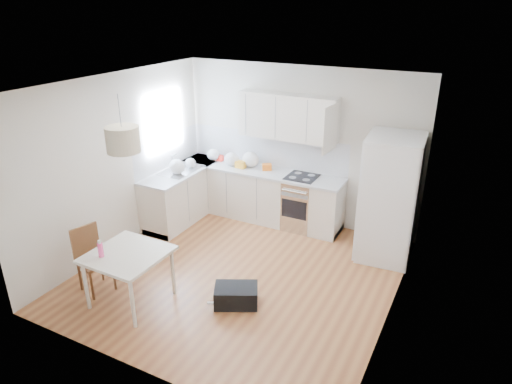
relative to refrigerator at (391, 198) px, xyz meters
The scene contains 29 objects.
floor 2.49m from the refrigerator, 137.87° to the right, with size 4.20×4.20×0.00m, color brown.
ceiling 2.90m from the refrigerator, 137.87° to the right, with size 4.20×4.20×0.00m, color white.
wall_back 1.85m from the refrigerator, 162.20° to the left, with size 4.20×4.20×0.00m, color beige.
wall_left 4.14m from the refrigerator, 157.88° to the right, with size 4.20×4.20×0.00m, color beige.
wall_right 1.65m from the refrigerator, 76.00° to the right, with size 4.20×4.20×0.00m, color beige.
window_glassblock 3.91m from the refrigerator, behind, with size 0.02×1.00×1.00m, color #BFE0F9.
cabinets_back 2.38m from the refrigerator, behind, with size 3.00×0.60×0.88m, color silver.
cabinets_left 3.57m from the refrigerator, behind, with size 0.60×1.80×0.88m, color silver.
counter_back 2.33m from the refrigerator, behind, with size 3.02×0.64×0.04m, color silver.
counter_left 3.53m from the refrigerator, behind, with size 0.64×1.82×0.04m, color silver.
backsplash_back 2.39m from the refrigerator, 166.77° to the left, with size 3.00×0.01×0.58m, color white.
backsplash_left 3.83m from the refrigerator, behind, with size 0.01×1.80×0.58m, color white.
upper_cabinets 2.12m from the refrigerator, 168.18° to the left, with size 1.70×0.32×0.75m, color silver.
range_oven 1.61m from the refrigerator, behind, with size 0.50×0.61×0.88m, color silver, non-canonical shape.
sink 3.54m from the refrigerator, behind, with size 0.50×0.80×0.16m, color silver, non-canonical shape.
refrigerator is the anchor object (origin of this frame).
dining_table 3.83m from the refrigerator, 134.01° to the right, with size 0.93×0.93×0.72m.
dining_chair 4.29m from the refrigerator, 139.53° to the right, with size 0.38×0.38×0.90m, color #502E18, non-canonical shape.
drink_bottle 4.13m from the refrigerator, 134.24° to the right, with size 0.07×0.07×0.23m, color #F6448C.
gym_bag 2.72m from the refrigerator, 123.01° to the right, with size 0.55×0.36×0.25m, color black.
pendant_lamp 3.91m from the refrigerator, 134.34° to the right, with size 0.39×0.39×0.30m, color #B6AA8C.
grocery_bag_a 3.31m from the refrigerator, behind, with size 0.24×0.20×0.22m, color white.
grocery_bag_b 2.85m from the refrigerator, behind, with size 0.27×0.23×0.25m, color white.
grocery_bag_c 2.54m from the refrigerator, behind, with size 0.30×0.26×0.27m, color white.
grocery_bag_d 3.44m from the refrigerator, behind, with size 0.19×0.16×0.17m, color white.
grocery_bag_e 3.51m from the refrigerator, behind, with size 0.28×0.24×0.25m, color white.
snack_orange 2.21m from the refrigerator, behind, with size 0.16×0.10×0.11m, color #D96013.
snack_yellow 2.66m from the refrigerator, behind, with size 0.18×0.11×0.12m, color orange.
snack_red 3.21m from the refrigerator, behind, with size 0.15×0.09×0.10m, color red.
Camera 1 is at (2.78, -4.87, 3.65)m, focal length 32.00 mm.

